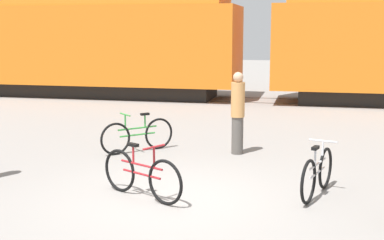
{
  "coord_description": "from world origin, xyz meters",
  "views": [
    {
      "loc": [
        2.11,
        -7.94,
        2.68
      ],
      "look_at": [
        0.07,
        1.17,
        1.1
      ],
      "focal_mm": 50.0,
      "sensor_mm": 36.0,
      "label": 1
    }
  ],
  "objects": [
    {
      "name": "ground_plane",
      "position": [
        0.0,
        0.0,
        0.0
      ],
      "size": [
        80.0,
        80.0,
        0.0
      ],
      "primitive_type": "plane",
      "color": "gray"
    },
    {
      "name": "freight_train",
      "position": [
        0.0,
        12.46,
        2.62
      ],
      "size": [
        26.23,
        3.09,
        5.06
      ],
      "color": "black",
      "rests_on": "ground_plane"
    },
    {
      "name": "rail_near",
      "position": [
        0.0,
        11.74,
        0.01
      ],
      "size": [
        38.23,
        0.07,
        0.01
      ],
      "primitive_type": "cube",
      "color": "#4C4238",
      "rests_on": "ground_plane"
    },
    {
      "name": "rail_far",
      "position": [
        0.0,
        13.18,
        0.01
      ],
      "size": [
        38.23,
        0.07,
        0.01
      ],
      "primitive_type": "cube",
      "color": "#4C4238",
      "rests_on": "ground_plane"
    },
    {
      "name": "bicycle_maroon",
      "position": [
        -0.5,
        -0.02,
        0.38
      ],
      "size": [
        1.59,
        0.9,
        0.9
      ],
      "color": "black",
      "rests_on": "ground_plane"
    },
    {
      "name": "bicycle_green",
      "position": [
        -1.6,
        3.11,
        0.38
      ],
      "size": [
        1.27,
        1.33,
        0.88
      ],
      "color": "black",
      "rests_on": "ground_plane"
    },
    {
      "name": "bicycle_silver",
      "position": [
        2.26,
        0.71,
        0.38
      ],
      "size": [
        0.56,
        1.6,
        0.88
      ],
      "color": "black",
      "rests_on": "ground_plane"
    },
    {
      "name": "person_in_tan",
      "position": [
        0.58,
        3.4,
        0.92
      ],
      "size": [
        0.3,
        0.3,
        1.79
      ],
      "rotation": [
        0.0,
        0.0,
        5.61
      ],
      "color": "#514C47",
      "rests_on": "ground_plane"
    }
  ]
}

